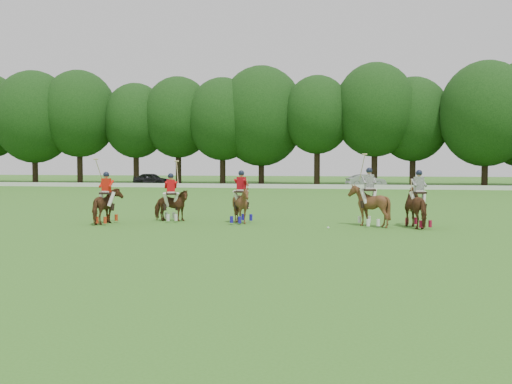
% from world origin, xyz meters
% --- Properties ---
extents(ground, '(180.00, 180.00, 0.00)m').
position_xyz_m(ground, '(0.00, 0.00, 0.00)').
color(ground, '#387120').
rests_on(ground, ground).
extents(tree_line, '(117.98, 14.32, 14.75)m').
position_xyz_m(tree_line, '(0.26, 48.05, 8.23)').
color(tree_line, black).
rests_on(tree_line, ground).
extents(boundary_rail, '(120.00, 0.10, 0.44)m').
position_xyz_m(boundary_rail, '(0.00, 38.00, 0.22)').
color(boundary_rail, white).
rests_on(boundary_rail, ground).
extents(car_left, '(4.46, 2.32, 1.45)m').
position_xyz_m(car_left, '(-18.57, 42.50, 0.72)').
color(car_left, black).
rests_on(car_left, ground).
extents(car_mid, '(4.39, 2.77, 1.37)m').
position_xyz_m(car_mid, '(5.62, 42.50, 0.68)').
color(car_mid, '#A5A5AA').
rests_on(car_mid, ground).
extents(polo_red_a, '(1.13, 1.83, 2.79)m').
position_xyz_m(polo_red_a, '(-5.75, 3.38, 0.81)').
color(polo_red_a, '#482613').
rests_on(polo_red_a, ground).
extents(polo_red_b, '(1.80, 1.69, 2.71)m').
position_xyz_m(polo_red_b, '(-3.34, 4.85, 0.76)').
color(polo_red_b, '#482613').
rests_on(polo_red_b, ground).
extents(polo_red_c, '(1.59, 1.71, 2.31)m').
position_xyz_m(polo_red_c, '(-0.03, 4.56, 0.83)').
color(polo_red_c, '#482613').
rests_on(polo_red_c, ground).
extents(polo_stripe_a, '(1.55, 2.15, 2.35)m').
position_xyz_m(polo_stripe_a, '(7.40, 4.30, 0.86)').
color(polo_stripe_a, '#482613').
rests_on(polo_stripe_a, ground).
extents(polo_stripe_b, '(1.79, 1.91, 2.98)m').
position_xyz_m(polo_stripe_b, '(5.41, 4.45, 0.90)').
color(polo_stripe_b, '#482613').
rests_on(polo_stripe_b, ground).
extents(polo_ball, '(0.09, 0.09, 0.09)m').
position_xyz_m(polo_ball, '(3.81, 3.23, 0.04)').
color(polo_ball, white).
rests_on(polo_ball, ground).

